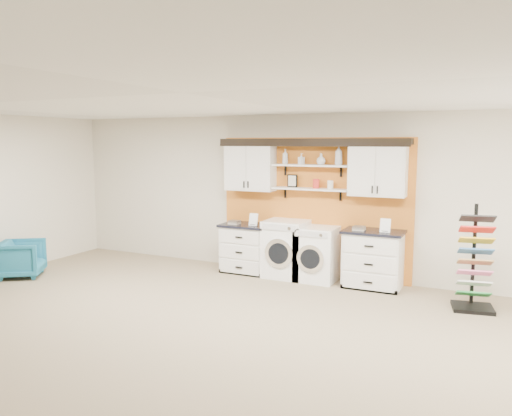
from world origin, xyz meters
The scene contains 22 objects.
floor centered at (0.00, 0.00, 0.00)m, with size 10.00×10.00×0.00m, color gray.
ceiling centered at (0.00, 0.00, 2.80)m, with size 10.00×10.00×0.00m, color white.
wall_back centered at (0.00, 4.00, 1.40)m, with size 10.00×10.00×0.00m, color beige.
accent_panel centered at (0.00, 3.96, 1.20)m, with size 3.40×0.07×2.40m, color orange.
upper_cabinet_left centered at (-1.13, 3.79, 1.88)m, with size 0.90×0.35×0.84m.
upper_cabinet_right centered at (1.13, 3.79, 1.88)m, with size 0.90×0.35×0.84m.
shelf_lower centered at (0.00, 3.80, 1.53)m, with size 1.32×0.28×0.03m, color white.
shelf_upper centered at (0.00, 3.80, 1.93)m, with size 1.32×0.28×0.03m, color white.
crown_molding centered at (0.00, 3.81, 2.33)m, with size 3.30×0.41×0.13m.
picture_frame centered at (-0.35, 3.85, 1.66)m, with size 0.18×0.02×0.22m.
canister_red centered at (0.10, 3.80, 1.62)m, with size 0.11×0.11×0.16m, color red.
canister_cream centered at (0.35, 3.80, 1.61)m, with size 0.10×0.10×0.14m, color silver.
base_cabinet_left centered at (-1.13, 3.64, 0.44)m, with size 0.89×0.66×0.87m.
base_cabinet_right centered at (1.13, 3.64, 0.46)m, with size 0.95×0.66×0.93m.
washer centered at (-0.37, 3.64, 0.49)m, with size 0.71×0.71×0.99m.
dryer centered at (0.19, 3.64, 0.46)m, with size 0.65×0.71×0.91m.
sample_rack centered at (2.63, 3.17, 0.49)m, with size 0.60×0.53×1.47m.
armchair centered at (-4.50, 1.65, 0.32)m, with size 0.68×0.70×0.64m, color #1B698B.
soap_bottle_a centered at (-0.46, 3.80, 2.07)m, with size 0.10×0.10×0.26m, color silver.
soap_bottle_b centered at (-0.17, 3.80, 2.04)m, with size 0.08×0.09×0.19m, color silver.
soap_bottle_c centered at (0.18, 3.80, 2.04)m, with size 0.15×0.15×0.19m, color silver.
soap_bottle_d centered at (0.48, 3.80, 2.11)m, with size 0.13×0.13×0.33m, color silver.
Camera 1 is at (2.80, -4.21, 2.31)m, focal length 35.00 mm.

